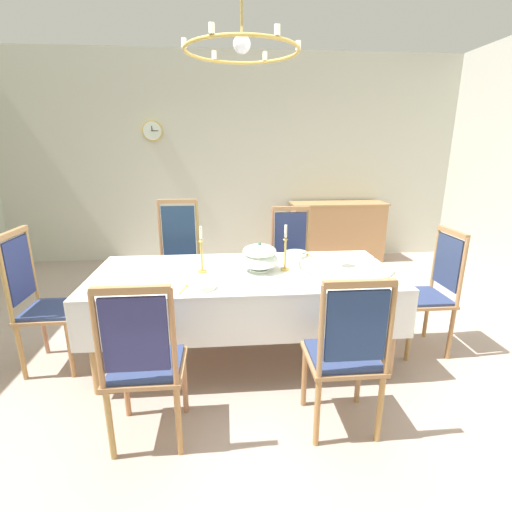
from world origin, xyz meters
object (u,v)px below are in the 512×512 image
object	(u,v)px
dining_table	(244,280)
chair_south_a	(144,361)
spoon_secondary	(185,287)
chair_head_east	(430,289)
mounted_clock	(152,131)
chair_head_west	(41,300)
chair_south_b	(346,352)
soup_tureen	(260,257)
spoon_primary	(308,254)
chair_north_a	(179,259)
bowl_near_right	(202,285)
chair_north_b	(292,259)
sideboard	(337,231)
candlestick_west	(202,254)
chandelier	(242,49)
candlestick_east	(285,252)
bowl_near_left	(296,253)

from	to	relation	value
dining_table	chair_south_a	world-z (taller)	chair_south_a
chair_south_a	spoon_secondary	world-z (taller)	chair_south_a
chair_head_east	mounted_clock	bearing A→B (deg)	42.87
chair_south_a	chair_head_west	size ratio (longest dim) A/B	0.93
chair_south_b	soup_tureen	size ratio (longest dim) A/B	3.49
spoon_primary	spoon_secondary	distance (m)	1.29
chair_north_a	chair_south_b	distance (m)	2.19
chair_head_east	bowl_near_right	distance (m)	1.95
chair_south_b	chair_head_west	bearing A→B (deg)	157.00
chair_north_b	spoon_secondary	world-z (taller)	chair_north_b
chair_north_a	soup_tureen	world-z (taller)	chair_north_a
sideboard	chair_south_a	bearing A→B (deg)	58.52
spoon_primary	spoon_secondary	size ratio (longest dim) A/B	1.00
chair_north_a	soup_tureen	distance (m)	1.22
chair_head_west	candlestick_west	size ratio (longest dim) A/B	3.02
chair_south_a	bowl_near_right	xyz separation A→B (m)	(0.31, 0.57, 0.23)
chandelier	soup_tureen	bearing A→B (deg)	-0.00
spoon_primary	chandelier	size ratio (longest dim) A/B	0.22
chair_north_a	candlestick_east	size ratio (longest dim) A/B	3.23
chair_south_b	spoon_secondary	bearing A→B (deg)	149.10
sideboard	spoon_primary	bearing A→B (deg)	66.93
soup_tureen	mounted_clock	size ratio (longest dim) A/B	1.05
chair_north_a	bowl_near_right	xyz separation A→B (m)	(0.31, -1.27, 0.18)
soup_tureen	mounted_clock	distance (m)	3.39
chair_south_a	mounted_clock	size ratio (longest dim) A/B	3.68
chair_south_b	bowl_near_left	bearing A→B (deg)	92.63
chair_north_a	candlestick_east	world-z (taller)	chair_north_a
soup_tureen	candlestick_west	world-z (taller)	candlestick_west
bowl_near_left	sideboard	size ratio (longest dim) A/B	0.13
chair_north_a	mounted_clock	size ratio (longest dim) A/B	4.20
candlestick_west	sideboard	bearing A→B (deg)	54.61
chair_south_a	chair_head_east	world-z (taller)	chair_head_east
chair_head_east	chair_north_b	bearing A→B (deg)	48.36
chair_south_a	chandelier	distance (m)	2.12
chair_head_west	chair_head_east	distance (m)	3.19
chair_south_b	bowl_near_left	xyz separation A→B (m)	(-0.06, 1.31, 0.24)
bowl_near_left	sideboard	world-z (taller)	sideboard
chair_south_b	chandelier	world-z (taller)	chandelier
soup_tureen	spoon_primary	bearing A→B (deg)	40.38
chair_south_b	chair_head_east	xyz separation A→B (m)	(1.03, 0.91, 0.01)
candlestick_east	sideboard	xyz separation A→B (m)	(1.26, 2.71, -0.46)
dining_table	chair_north_b	distance (m)	1.08
chair_north_a	spoon_secondary	size ratio (longest dim) A/B	6.88
chair_north_a	candlestick_west	size ratio (longest dim) A/B	3.23
soup_tureen	bowl_near_left	size ratio (longest dim) A/B	1.58
bowl_near_right	chandelier	distance (m)	1.64
dining_table	chair_head_west	xyz separation A→B (m)	(-1.59, 0.00, -0.11)
chair_south_b	bowl_near_right	bearing A→B (deg)	146.88
spoon_primary	chair_head_west	bearing A→B (deg)	179.59
bowl_near_right	sideboard	xyz separation A→B (m)	(1.91, 3.06, -0.33)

